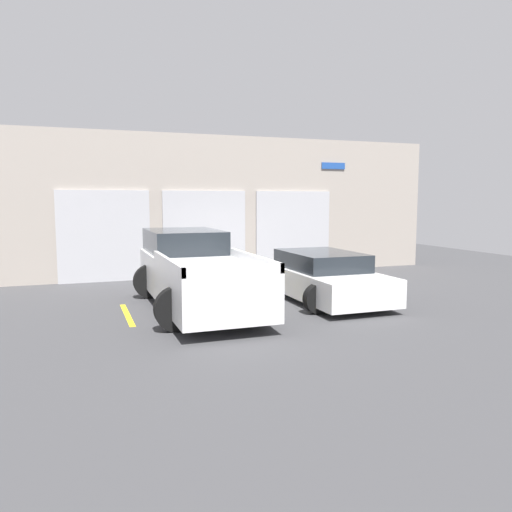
# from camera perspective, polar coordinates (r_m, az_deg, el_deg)

# --- Properties ---
(ground_plane) EXTENTS (28.00, 28.00, 0.00)m
(ground_plane) POSITION_cam_1_polar(r_m,az_deg,el_deg) (13.48, -1.86, -4.08)
(ground_plane) COLOR #3D3D3F
(shophouse_building) EXTENTS (16.02, 0.68, 4.52)m
(shophouse_building) POSITION_cam_1_polar(r_m,az_deg,el_deg) (16.41, -5.51, 5.59)
(shophouse_building) COLOR #9E9389
(shophouse_building) RESTS_ON ground
(pickup_truck) EXTENTS (2.48, 5.50, 1.71)m
(pickup_truck) POSITION_cam_1_polar(r_m,az_deg,el_deg) (11.50, -6.96, -1.78)
(pickup_truck) COLOR white
(pickup_truck) RESTS_ON ground
(sedan_white) EXTENTS (2.23, 4.22, 1.19)m
(sedan_white) POSITION_cam_1_polar(r_m,az_deg,el_deg) (12.39, 7.59, -2.39)
(sedan_white) COLOR white
(sedan_white) RESTS_ON ground
(parking_stripe_far_left) EXTENTS (0.12, 2.20, 0.01)m
(parking_stripe_far_left) POSITION_cam_1_polar(r_m,az_deg,el_deg) (11.14, -14.51, -6.50)
(parking_stripe_far_left) COLOR gold
(parking_stripe_far_left) RESTS_ON ground
(parking_stripe_left) EXTENTS (0.12, 2.20, 0.01)m
(parking_stripe_left) POSITION_cam_1_polar(r_m,az_deg,el_deg) (11.84, 0.83, -5.54)
(parking_stripe_left) COLOR gold
(parking_stripe_left) RESTS_ON ground
(parking_stripe_centre) EXTENTS (0.12, 2.20, 0.01)m
(parking_stripe_centre) POSITION_cam_1_polar(r_m,az_deg,el_deg) (13.26, 13.63, -4.42)
(parking_stripe_centre) COLOR gold
(parking_stripe_centre) RESTS_ON ground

